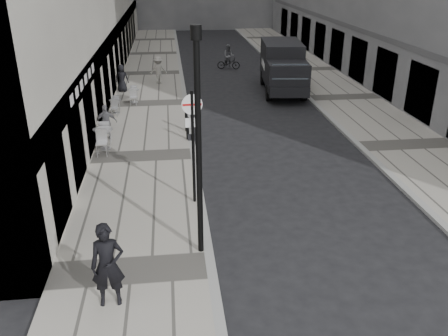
# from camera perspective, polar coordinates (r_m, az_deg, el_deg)

# --- Properties ---
(sidewalk) EXTENTS (4.00, 60.00, 0.12)m
(sidewalk) POSITION_cam_1_polar(r_m,az_deg,el_deg) (26.36, -9.02, 7.61)
(sidewalk) COLOR gray
(sidewalk) RESTS_ON ground
(far_sidewalk) EXTENTS (4.00, 60.00, 0.12)m
(far_sidewalk) POSITION_cam_1_polar(r_m,az_deg,el_deg) (28.11, 14.21, 8.18)
(far_sidewalk) COLOR gray
(far_sidewalk) RESTS_ON ground
(walking_man) EXTENTS (0.76, 0.52, 2.01)m
(walking_man) POSITION_cam_1_polar(r_m,az_deg,el_deg) (10.85, -13.82, -11.31)
(walking_man) COLOR black
(walking_man) RESTS_ON sidewalk
(sign_post) EXTENTS (0.62, 0.10, 3.63)m
(sign_post) POSITION_cam_1_polar(r_m,az_deg,el_deg) (14.39, -3.78, 4.23)
(sign_post) COLOR black
(sign_post) RESTS_ON sidewalk
(lamppost) EXTENTS (0.26, 0.26, 5.83)m
(lamppost) POSITION_cam_1_polar(r_m,az_deg,el_deg) (11.41, -3.10, 3.86)
(lamppost) COLOR black
(lamppost) RESTS_ON sidewalk
(bollard_near) EXTENTS (0.13, 0.13, 0.99)m
(bollard_near) POSITION_cam_1_polar(r_m,az_deg,el_deg) (21.55, -4.54, 5.74)
(bollard_near) COLOR black
(bollard_near) RESTS_ON sidewalk
(bollard_far) EXTENTS (0.13, 0.13, 0.95)m
(bollard_far) POSITION_cam_1_polar(r_m,az_deg,el_deg) (20.49, -4.41, 4.73)
(bollard_far) COLOR black
(bollard_far) RESTS_ON sidewalk
(panel_van) EXTENTS (2.83, 6.18, 2.82)m
(panel_van) POSITION_cam_1_polar(r_m,az_deg,el_deg) (28.80, 7.09, 12.21)
(panel_van) COLOR black
(panel_van) RESTS_ON ground
(cyclist) EXTENTS (1.70, 0.87, 1.75)m
(cyclist) POSITION_cam_1_polar(r_m,az_deg,el_deg) (35.04, 0.56, 12.91)
(cyclist) COLOR black
(cyclist) RESTS_ON ground
(pedestrian_a) EXTENTS (0.93, 0.48, 1.52)m
(pedestrian_a) POSITION_cam_1_polar(r_m,az_deg,el_deg) (20.99, -13.97, 5.37)
(pedestrian_a) COLOR #5A595E
(pedestrian_a) RESTS_ON sidewalk
(pedestrian_b) EXTENTS (1.16, 0.78, 1.66)m
(pedestrian_b) POSITION_cam_1_polar(r_m,az_deg,el_deg) (30.55, -7.91, 11.60)
(pedestrian_b) COLOR #A49F97
(pedestrian_b) RESTS_ON sidewalk
(pedestrian_c) EXTENTS (0.86, 0.65, 1.58)m
(pedestrian_c) POSITION_cam_1_polar(r_m,az_deg,el_deg) (28.87, -12.20, 10.52)
(pedestrian_c) COLOR black
(pedestrian_c) RESTS_ON sidewalk
(cafe_table_near) EXTENTS (0.80, 1.80, 1.03)m
(cafe_table_near) POSITION_cam_1_polar(r_m,az_deg,el_deg) (19.91, -14.29, 3.61)
(cafe_table_near) COLOR silver
(cafe_table_near) RESTS_ON sidewalk
(cafe_table_mid) EXTENTS (0.63, 1.42, 0.81)m
(cafe_table_mid) POSITION_cam_1_polar(r_m,az_deg,el_deg) (24.73, -12.94, 7.36)
(cafe_table_mid) COLOR #A3A3A5
(cafe_table_mid) RESTS_ON sidewalk
(cafe_table_far) EXTENTS (0.65, 1.47, 0.83)m
(cafe_table_far) POSITION_cam_1_polar(r_m,az_deg,el_deg) (26.51, -10.82, 8.66)
(cafe_table_far) COLOR #BBBBBE
(cafe_table_far) RESTS_ON sidewalk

